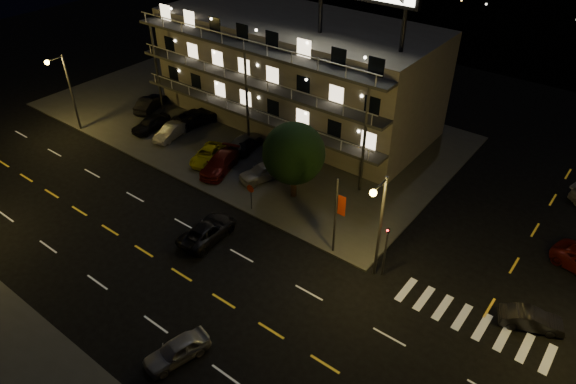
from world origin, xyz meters
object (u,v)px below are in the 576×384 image
Objects in this scene: tree at (293,155)px; side_car_0 at (531,319)px; lot_car_4 at (263,171)px; lot_car_7 at (245,142)px; road_car_west at (208,231)px; lot_car_2 at (208,155)px; road_car_east at (177,350)px.

tree is 1.74× the size of side_car_0.
side_car_0 is (23.56, -2.60, -0.27)m from lot_car_4.
side_car_0 is (19.96, -2.15, -3.46)m from tree.
lot_car_4 reaches higher than lot_car_7.
lot_car_4 is 0.87× the size of road_car_west.
lot_car_2 reaches higher than road_car_east.
side_car_0 is at bearing -21.66° from lot_car_2.
lot_car_2 is at bearing 66.24° from lot_car_7.
lot_car_2 is 6.09m from lot_car_4.
lot_car_2 is 1.00× the size of lot_car_4.
tree is 9.04m from road_car_west.
lot_car_2 is at bearing -49.35° from road_car_west.
tree reaches higher than lot_car_4.
road_car_east is at bearing 114.92° from lot_car_7.
road_car_west is (7.79, -7.81, -0.06)m from lot_car_2.
side_car_0 is 21.48m from road_car_east.
lot_car_2 is 0.99× the size of lot_car_7.
lot_car_4 reaches higher than lot_car_2.
lot_car_2 is at bearing -151.15° from lot_car_4.
side_car_0 is (29.59, -1.79, -0.13)m from lot_car_2.
road_car_west is (6.63, -11.71, -0.10)m from lot_car_7.
tree is 4.83m from lot_car_4.
tree is at bearing 14.13° from lot_car_4.
tree is at bearing 150.13° from lot_car_7.
road_car_west is at bearing -63.29° from lot_car_2.
lot_car_4 is 23.70m from side_car_0.
lot_car_4 reaches higher than road_car_east.
side_car_0 is at bearing 57.70° from road_car_east.
lot_car_7 is (-8.49, 3.53, -3.29)m from tree.
side_car_0 is 0.97× the size of road_car_east.
lot_car_4 is 1.11× the size of road_car_east.
road_car_west is at bearing -102.76° from tree.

